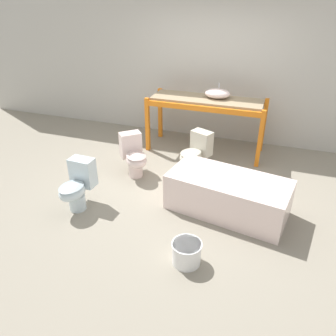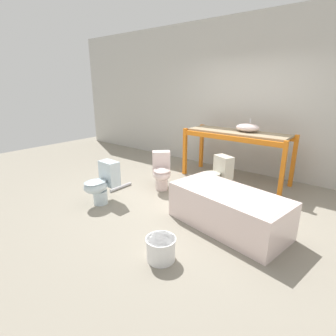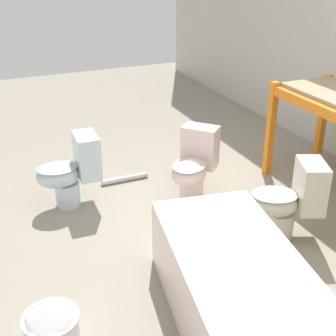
# 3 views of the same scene
# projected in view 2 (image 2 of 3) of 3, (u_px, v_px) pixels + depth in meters

# --- Properties ---
(ground_plane) EXTENTS (12.00, 12.00, 0.00)m
(ground_plane) POSITION_uv_depth(u_px,v_px,m) (197.00, 199.00, 4.43)
(ground_plane) COLOR gray
(warehouse_wall_rear) EXTENTS (10.80, 0.08, 3.20)m
(warehouse_wall_rear) POSITION_uv_depth(u_px,v_px,m) (252.00, 97.00, 5.42)
(warehouse_wall_rear) COLOR beige
(warehouse_wall_rear) RESTS_ON ground_plane
(shelving_rack) EXTENTS (2.07, 0.73, 0.99)m
(shelving_rack) POSITION_uv_depth(u_px,v_px,m) (237.00, 139.00, 5.10)
(shelving_rack) COLOR orange
(shelving_rack) RESTS_ON ground_plane
(sink_basin) EXTENTS (0.45, 0.35, 0.24)m
(sink_basin) POSITION_uv_depth(u_px,v_px,m) (248.00, 128.00, 4.99)
(sink_basin) COLOR silver
(sink_basin) RESTS_ON shelving_rack
(bathtub_main) EXTENTS (1.67, 1.00, 0.52)m
(bathtub_main) POSITION_uv_depth(u_px,v_px,m) (228.00, 207.00, 3.50)
(bathtub_main) COLOR silver
(bathtub_main) RESTS_ON ground_plane
(toilet_near) EXTENTS (0.62, 0.64, 0.67)m
(toilet_near) POSITION_uv_depth(u_px,v_px,m) (162.00, 171.00, 4.80)
(toilet_near) COLOR silver
(toilet_near) RESTS_ON ground_plane
(toilet_far) EXTENTS (0.35, 0.59, 0.67)m
(toilet_far) POSITION_uv_depth(u_px,v_px,m) (102.00, 183.00, 4.21)
(toilet_far) COLOR silver
(toilet_far) RESTS_ON ground_plane
(toilet_extra) EXTENTS (0.52, 0.65, 0.67)m
(toilet_extra) POSITION_uv_depth(u_px,v_px,m) (216.00, 175.00, 4.57)
(toilet_extra) COLOR silver
(toilet_extra) RESTS_ON ground_plane
(bucket_white) EXTENTS (0.34, 0.34, 0.27)m
(bucket_white) POSITION_uv_depth(u_px,v_px,m) (161.00, 248.00, 2.87)
(bucket_white) COLOR white
(bucket_white) RESTS_ON ground_plane
(loose_pipe) EXTENTS (0.06, 0.49, 0.06)m
(loose_pipe) POSITION_uv_depth(u_px,v_px,m) (121.00, 187.00, 4.89)
(loose_pipe) COLOR #B7B7BC
(loose_pipe) RESTS_ON ground_plane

